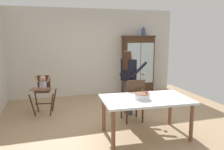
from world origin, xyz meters
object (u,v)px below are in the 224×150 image
(china_cabinet, at_px, (138,64))
(birthday_cake, at_px, (142,96))
(adult_person, at_px, (129,75))
(dining_table, at_px, (146,103))
(ceramic_vase, at_px, (143,32))
(dining_chair_far_side, at_px, (134,98))
(high_chair_with_toddler, at_px, (43,87))

(china_cabinet, relative_size, birthday_cake, 6.71)
(adult_person, height_order, dining_table, adult_person)
(china_cabinet, xyz_separation_m, ceramic_vase, (0.17, 0.00, 1.05))
(dining_table, distance_m, dining_chair_far_side, 0.72)
(china_cabinet, relative_size, adult_person, 1.23)
(adult_person, xyz_separation_m, dining_table, (-0.14, -1.25, -0.31))
(china_cabinet, xyz_separation_m, birthday_cake, (-1.26, -3.12, -0.15))
(dining_table, distance_m, birthday_cake, 0.17)
(high_chair_with_toddler, bearing_deg, ceramic_vase, 31.61)
(high_chair_with_toddler, xyz_separation_m, adult_person, (1.97, -0.61, 0.31))
(china_cabinet, distance_m, birthday_cake, 3.37)
(adult_person, distance_m, dining_chair_far_side, 0.68)
(dining_chair_far_side, bearing_deg, high_chair_with_toddler, -30.15)
(china_cabinet, bearing_deg, high_chair_with_toddler, -157.68)
(high_chair_with_toddler, relative_size, birthday_cake, 3.39)
(birthday_cake, bearing_deg, dining_chair_far_side, 79.24)
(ceramic_vase, bearing_deg, dining_table, -113.47)
(dining_chair_far_side, bearing_deg, china_cabinet, -113.88)
(birthday_cake, distance_m, dining_chair_far_side, 0.79)
(dining_table, xyz_separation_m, dining_chair_far_side, (0.05, 0.71, -0.10))
(adult_person, bearing_deg, birthday_cake, 152.64)
(dining_table, height_order, dining_chair_far_side, dining_chair_far_side)
(dining_table, bearing_deg, ceramic_vase, 66.53)
(ceramic_vase, bearing_deg, birthday_cake, -114.64)
(ceramic_vase, xyz_separation_m, dining_chair_far_side, (-1.29, -2.39, -1.44))
(dining_table, xyz_separation_m, birthday_cake, (-0.09, -0.03, 0.14))
(adult_person, distance_m, dining_table, 1.29)
(adult_person, bearing_deg, dining_table, 156.44)
(ceramic_vase, height_order, birthday_cake, ceramic_vase)
(china_cabinet, distance_m, adult_person, 2.11)
(ceramic_vase, relative_size, birthday_cake, 0.96)
(high_chair_with_toddler, xyz_separation_m, birthday_cake, (1.74, -1.89, 0.14))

